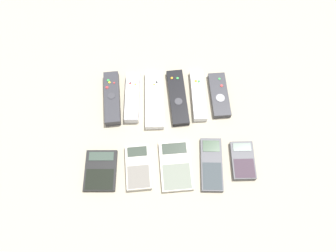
% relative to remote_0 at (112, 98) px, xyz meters
% --- Properties ---
extents(ground_plane, '(3.00, 3.00, 0.00)m').
position_rel_remote_0_xyz_m(ground_plane, '(0.17, -0.12, -0.01)').
color(ground_plane, '#B2A88E').
extents(remote_0, '(0.06, 0.18, 0.03)m').
position_rel_remote_0_xyz_m(remote_0, '(0.00, 0.00, 0.00)').
color(remote_0, '#333338').
rests_on(remote_0, ground_plane).
extents(remote_1, '(0.05, 0.17, 0.03)m').
position_rel_remote_0_xyz_m(remote_1, '(0.06, -0.00, 0.00)').
color(remote_1, silver).
rests_on(remote_1, ground_plane).
extents(remote_2, '(0.06, 0.20, 0.02)m').
position_rel_remote_0_xyz_m(remote_2, '(0.13, -0.01, -0.00)').
color(remote_2, white).
rests_on(remote_2, ground_plane).
extents(remote_3, '(0.06, 0.19, 0.02)m').
position_rel_remote_0_xyz_m(remote_3, '(0.20, -0.00, -0.00)').
color(remote_3, black).
rests_on(remote_3, ground_plane).
extents(remote_4, '(0.04, 0.17, 0.02)m').
position_rel_remote_0_xyz_m(remote_4, '(0.27, -0.00, -0.00)').
color(remote_4, white).
rests_on(remote_4, ground_plane).
extents(remote_5, '(0.06, 0.15, 0.02)m').
position_rel_remote_0_xyz_m(remote_5, '(0.34, -0.00, -0.00)').
color(remote_5, '#333338').
rests_on(remote_5, ground_plane).
extents(calculator_0, '(0.10, 0.12, 0.01)m').
position_rel_remote_0_xyz_m(calculator_0, '(-0.03, -0.23, -0.01)').
color(calculator_0, black).
rests_on(calculator_0, ground_plane).
extents(calculator_1, '(0.08, 0.13, 0.02)m').
position_rel_remote_0_xyz_m(calculator_1, '(0.08, -0.23, -0.00)').
color(calculator_1, beige).
rests_on(calculator_1, ground_plane).
extents(calculator_2, '(0.09, 0.15, 0.02)m').
position_rel_remote_0_xyz_m(calculator_2, '(0.19, -0.23, -0.01)').
color(calculator_2, beige).
rests_on(calculator_2, ground_plane).
extents(calculator_3, '(0.07, 0.16, 0.02)m').
position_rel_remote_0_xyz_m(calculator_3, '(0.29, -0.23, -0.01)').
color(calculator_3, '#4C4C51').
rests_on(calculator_3, ground_plane).
extents(calculator_4, '(0.07, 0.11, 0.02)m').
position_rel_remote_0_xyz_m(calculator_4, '(0.38, -0.22, -0.01)').
color(calculator_4, '#4C4C51').
rests_on(calculator_4, ground_plane).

